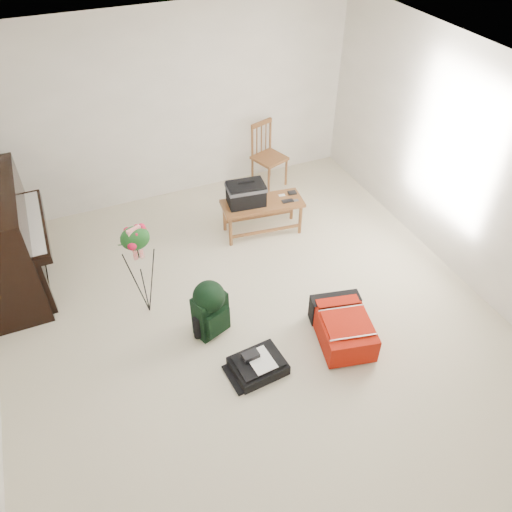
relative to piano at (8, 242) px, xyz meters
name	(u,v)px	position (x,y,z in m)	size (l,w,h in m)	color
floor	(253,323)	(2.19, -1.60, -0.60)	(5.00, 5.50, 0.01)	beige
ceiling	(251,95)	(2.19, -1.60, 1.90)	(5.00, 5.50, 0.01)	white
wall_back	(169,109)	(2.19, 1.15, 0.65)	(5.00, 0.04, 2.50)	white
wall_right	(472,172)	(4.69, -1.60, 0.65)	(0.04, 5.50, 2.50)	white
piano	(8,242)	(0.00, 0.00, 0.00)	(0.71, 1.50, 1.25)	black
bench	(251,197)	(2.77, -0.17, -0.05)	(1.05, 0.53, 0.78)	brown
dining_chair	(269,156)	(3.46, 0.83, -0.15)	(0.51, 0.51, 0.93)	brown
red_suitcase	(340,324)	(2.94, -2.10, -0.43)	(0.64, 0.83, 0.32)	#B11407
black_duffel	(258,365)	(2.00, -2.17, -0.52)	(0.53, 0.44, 0.21)	black
green_backpack	(210,306)	(1.75, -1.53, -0.23)	(0.38, 0.36, 0.66)	black
flower_stand	(142,272)	(1.22, -0.99, -0.03)	(0.47, 0.47, 1.17)	black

